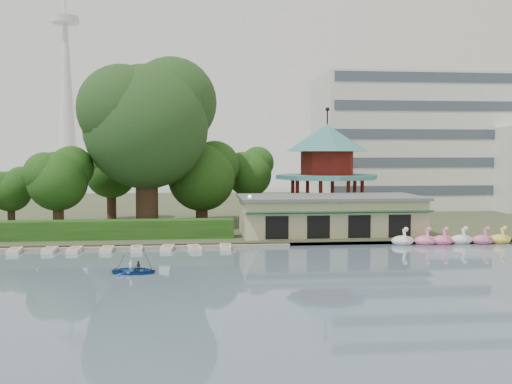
{
  "coord_description": "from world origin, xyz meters",
  "views": [
    {
      "loc": [
        -3.43,
        -35.12,
        8.52
      ],
      "look_at": [
        2.0,
        18.0,
        5.0
      ],
      "focal_mm": 40.0,
      "sensor_mm": 36.0,
      "label": 1
    }
  ],
  "objects": [
    {
      "name": "moored_rowboats",
      "position": [
        -14.03,
        15.74,
        0.18
      ],
      "size": [
        27.31,
        2.75,
        0.36
      ],
      "color": "silver",
      "rests_on": "ground"
    },
    {
      "name": "broadcast_tower",
      "position": [
        -42.0,
        140.0,
        33.98
      ],
      "size": [
        8.0,
        8.0,
        96.0
      ],
      "color": "silver",
      "rests_on": "ground"
    },
    {
      "name": "small_trees",
      "position": [
        -11.88,
        31.4,
        6.15
      ],
      "size": [
        39.4,
        16.39,
        9.8
      ],
      "color": "#3A281C",
      "rests_on": "shore"
    },
    {
      "name": "embankment",
      "position": [
        0.0,
        17.3,
        0.15
      ],
      "size": [
        220.0,
        0.6,
        0.3
      ],
      "primitive_type": "cube",
      "color": "gray",
      "rests_on": "ground"
    },
    {
      "name": "hedge",
      "position": [
        -15.0,
        20.5,
        1.3
      ],
      "size": [
        30.0,
        2.0,
        1.8
      ],
      "primitive_type": "cube",
      "color": "#224D16",
      "rests_on": "shore"
    },
    {
      "name": "lamp_post",
      "position": [
        1.5,
        19.0,
        3.34
      ],
      "size": [
        0.36,
        0.36,
        4.28
      ],
      "color": "black",
      "rests_on": "shore"
    },
    {
      "name": "boathouse",
      "position": [
        10.0,
        21.97,
        2.37
      ],
      "size": [
        18.6,
        9.39,
        3.9
      ],
      "color": "#BCB786",
      "rests_on": "shore"
    },
    {
      "name": "pavilion",
      "position": [
        12.0,
        32.0,
        7.48
      ],
      "size": [
        12.4,
        12.4,
        13.5
      ],
      "color": "#BCB786",
      "rests_on": "shore"
    },
    {
      "name": "rowboat_with_passengers",
      "position": [
        -7.98,
        5.88,
        0.45
      ],
      "size": [
        4.82,
        3.78,
        2.01
      ],
      "color": "#214F94",
      "rests_on": "ground"
    },
    {
      "name": "shore",
      "position": [
        0.0,
        52.0,
        0.2
      ],
      "size": [
        220.0,
        70.0,
        0.4
      ],
      "primitive_type": "cube",
      "color": "#424930",
      "rests_on": "ground"
    },
    {
      "name": "swan_boats",
      "position": [
        20.74,
        16.6,
        0.4
      ],
      "size": [
        11.79,
        2.17,
        1.92
      ],
      "color": "white",
      "rests_on": "ground"
    },
    {
      "name": "big_tree",
      "position": [
        -8.82,
        28.22,
        12.45
      ],
      "size": [
        14.84,
        13.83,
        19.03
      ],
      "color": "#3A281C",
      "rests_on": "shore"
    },
    {
      "name": "office_building",
      "position": [
        32.67,
        49.0,
        9.73
      ],
      "size": [
        38.0,
        18.0,
        20.0
      ],
      "color": "silver",
      "rests_on": "shore"
    },
    {
      "name": "dock",
      "position": [
        -12.0,
        17.2,
        0.12
      ],
      "size": [
        34.0,
        1.6,
        0.24
      ],
      "primitive_type": "cube",
      "color": "gray",
      "rests_on": "ground"
    },
    {
      "name": "ground_plane",
      "position": [
        0.0,
        0.0,
        0.0
      ],
      "size": [
        220.0,
        220.0,
        0.0
      ],
      "primitive_type": "plane",
      "color": "slate",
      "rests_on": "ground"
    }
  ]
}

